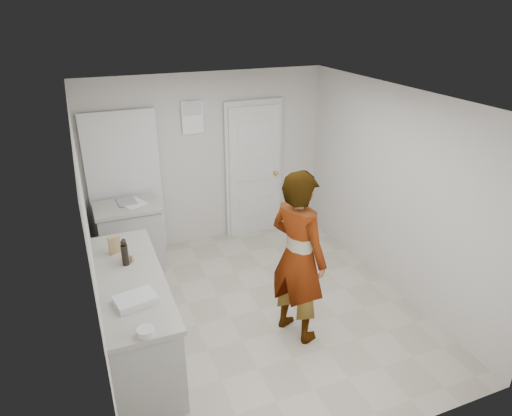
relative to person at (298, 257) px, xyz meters
name	(u,v)px	position (x,y,z in m)	size (l,w,h in m)	color
ground	(260,309)	(-0.21, 0.51, -0.95)	(4.00, 4.00, 0.00)	#AAA18E
room_shell	(198,178)	(-0.39, 2.46, 0.07)	(4.00, 4.00, 4.00)	beige
main_counter	(135,319)	(-1.66, 0.31, -0.52)	(0.64, 1.96, 0.93)	#B7B7B3
side_counter	(131,239)	(-1.46, 2.06, -0.52)	(0.84, 0.61, 0.93)	#B7B7B3
person	(298,257)	(0.00, 0.00, 0.00)	(0.69, 0.46, 1.90)	silver
cake_mix_box	(114,245)	(-1.73, 0.84, 0.07)	(0.12, 0.05, 0.19)	#97784B
spice_jar	(132,258)	(-1.59, 0.59, 0.02)	(0.05, 0.05, 0.08)	tan
oil_cruet_a	(125,253)	(-1.66, 0.56, 0.11)	(0.07, 0.07, 0.28)	black
oil_cruet_b	(125,250)	(-1.65, 0.66, 0.09)	(0.05, 0.05, 0.24)	black
baking_dish	(136,300)	(-1.66, -0.13, 0.00)	(0.39, 0.31, 0.06)	silver
egg_bowl	(146,332)	(-1.65, -0.59, 0.00)	(0.14, 0.14, 0.05)	silver
papers	(132,203)	(-1.39, 2.11, -0.02)	(0.28, 0.35, 0.01)	white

